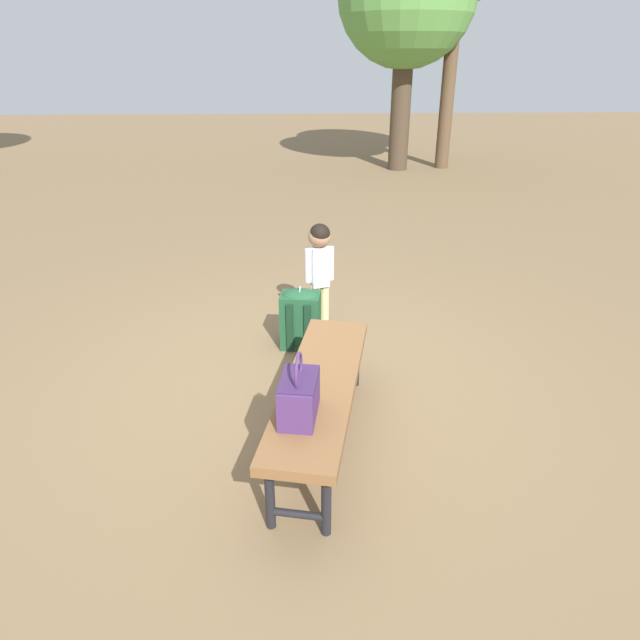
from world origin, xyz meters
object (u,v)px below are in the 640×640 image
Objects in this scene: handbag at (299,395)px; backpack_large at (301,317)px; backpack_small at (330,349)px; child_standing at (320,260)px; park_bench at (321,388)px.

backpack_large is (1.62, -0.03, -0.32)m from handbag.
child_standing is at bearing 4.05° from backpack_small.
backpack_large is at bearing -0.94° from handbag.
handbag is at bearing 159.84° from park_bench.
child_standing is at bearing -5.64° from handbag.
handbag reaches higher than backpack_small.
backpack_large is 0.42m from backpack_small.
child_standing is 1.78× the size of backpack_large.
backpack_small is (0.93, -0.11, -0.24)m from park_bench.
handbag is at bearing 169.33° from backpack_small.
park_bench is at bearing -20.16° from handbag.
backpack_small is (-0.68, -0.05, -0.47)m from child_standing.
handbag is 1.65m from backpack_large.
child_standing is 0.82m from backpack_small.
child_standing is 3.10× the size of backpack_small.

